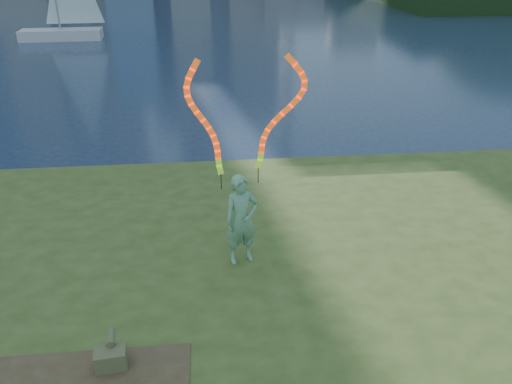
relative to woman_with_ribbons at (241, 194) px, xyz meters
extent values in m
plane|color=#19263F|center=(-0.35, -0.48, -2.19)|extent=(320.00, 320.00, 0.00)
cube|color=#39491A|center=(-0.35, -2.48, -1.54)|extent=(14.00, 12.00, 0.30)
imported|color=#227737|center=(0.00, -0.03, -0.51)|extent=(0.73, 0.58, 1.76)
cylinder|color=black|center=(-0.35, -0.01, 0.27)|extent=(0.02, 0.02, 0.30)
cylinder|color=black|center=(0.33, 0.19, 0.27)|extent=(0.02, 0.02, 0.30)
cube|color=brown|center=(-2.05, -2.53, -1.24)|extent=(0.46, 0.33, 0.31)
cylinder|color=brown|center=(-2.05, -2.32, -1.03)|extent=(0.13, 0.30, 0.10)
cube|color=silver|center=(-10.51, 29.74, -1.86)|extent=(5.61, 2.03, 0.78)
camera|label=1|loc=(-0.54, -7.95, 4.05)|focal=35.00mm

